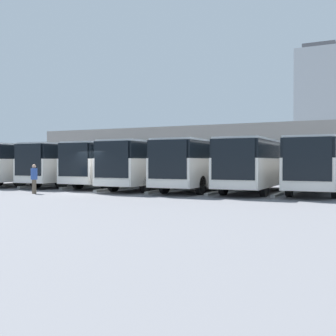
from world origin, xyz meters
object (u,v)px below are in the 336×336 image
at_px(bus_3, 153,163).
at_px(bus_5, 77,163).
at_px(bus_6, 40,163).
at_px(bus_7, 6,163).
at_px(bus_2, 202,163).
at_px(bus_0, 318,163).
at_px(pedestrian, 34,178).
at_px(bus_4, 118,163).
at_px(bus_1, 257,163).

relative_size(bus_3, bus_5, 1.00).
height_order(bus_6, bus_7, same).
bearing_deg(bus_2, bus_0, -174.56).
bearing_deg(bus_6, pedestrian, 130.43).
xyz_separation_m(bus_2, bus_3, (3.53, 0.08, 0.00)).
distance_m(bus_3, bus_4, 3.66).
height_order(bus_1, bus_6, same).
bearing_deg(bus_5, bus_4, -176.73).
xyz_separation_m(bus_4, bus_7, (10.58, 0.76, 0.00)).
bearing_deg(bus_4, bus_6, 3.83).
distance_m(bus_5, bus_6, 3.54).
xyz_separation_m(bus_2, pedestrian, (7.83, 6.83, -0.85)).
height_order(bus_4, bus_5, same).
relative_size(bus_2, bus_5, 1.00).
xyz_separation_m(bus_3, bus_7, (14.11, -0.20, 0.00)).
height_order(bus_5, bus_6, same).
bearing_deg(bus_4, pedestrian, 83.25).
relative_size(bus_3, bus_6, 1.00).
relative_size(bus_0, bus_7, 1.00).
bearing_deg(bus_2, bus_5, -4.36).
bearing_deg(bus_0, pedestrian, 26.12).
bearing_deg(bus_3, bus_2, -179.66).
xyz_separation_m(bus_2, bus_7, (17.64, -0.12, 0.00)).
bearing_deg(bus_4, bus_3, 163.68).
xyz_separation_m(bus_0, bus_5, (17.64, 0.19, 0.00)).
xyz_separation_m(bus_0, bus_3, (10.58, 0.89, 0.00)).
xyz_separation_m(bus_2, bus_5, (10.58, -0.61, 0.00)).
bearing_deg(bus_7, bus_4, -176.93).
distance_m(bus_3, bus_5, 7.09).
height_order(bus_0, bus_7, same).
relative_size(bus_4, bus_7, 1.00).
relative_size(bus_1, bus_6, 1.00).
distance_m(bus_0, bus_2, 7.10).
height_order(bus_0, bus_4, same).
bearing_deg(bus_6, bus_7, 1.53).
bearing_deg(bus_3, bus_5, -6.69).
relative_size(bus_2, bus_3, 1.00).
height_order(bus_1, bus_5, same).
bearing_deg(bus_2, bus_4, -8.14).
distance_m(bus_3, bus_6, 10.59).
distance_m(bus_3, bus_7, 14.11).
bearing_deg(bus_1, bus_7, -0.39).
xyz_separation_m(bus_1, bus_6, (17.64, 0.08, 0.00)).
distance_m(bus_2, bus_6, 14.11).
xyz_separation_m(bus_1, bus_2, (3.53, 0.36, 0.00)).
xyz_separation_m(bus_7, pedestrian, (-9.81, 6.95, -0.85)).
relative_size(bus_4, bus_6, 1.00).
height_order(bus_1, bus_3, same).
height_order(bus_6, pedestrian, bus_6).
bearing_deg(bus_1, pedestrian, 31.31).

